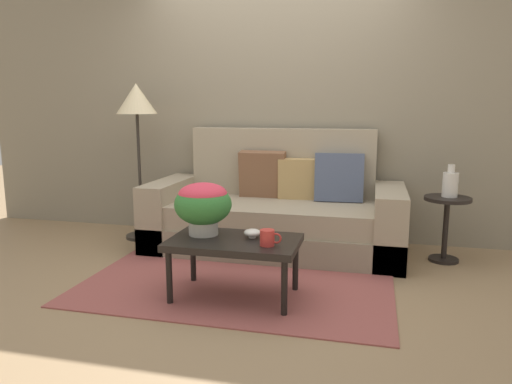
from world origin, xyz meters
The scene contains 11 objects.
ground_plane centered at (0.00, 0.00, 0.00)m, with size 14.00×14.00×0.00m, color #997A56.
wall_back centered at (0.00, 1.33, 1.39)m, with size 6.40×0.12×2.78m, color gray.
area_rug centered at (0.00, 0.11, 0.01)m, with size 2.23×1.88×0.01m, color #994C47.
couch centered at (0.10, 0.84, 0.32)m, with size 2.25×0.94×1.08m.
coffee_table centered at (0.05, -0.36, 0.37)m, with size 0.86×0.53×0.41m.
side_table centered at (1.54, 0.81, 0.38)m, with size 0.37×0.37×0.55m.
floor_lamp centered at (-1.26, 0.87, 1.25)m, with size 0.38×0.38×1.50m.
potted_plant centered at (-0.19, -0.30, 0.63)m, with size 0.39×0.39×0.36m.
coffee_mug centered at (0.30, -0.45, 0.46)m, with size 0.14×0.09×0.10m.
snack_bowl centered at (0.16, -0.30, 0.44)m, with size 0.11×0.11×0.06m.
table_vase centered at (1.56, 0.82, 0.66)m, with size 0.12×0.12×0.27m.
Camera 1 is at (0.94, -3.33, 1.29)m, focal length 33.65 mm.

